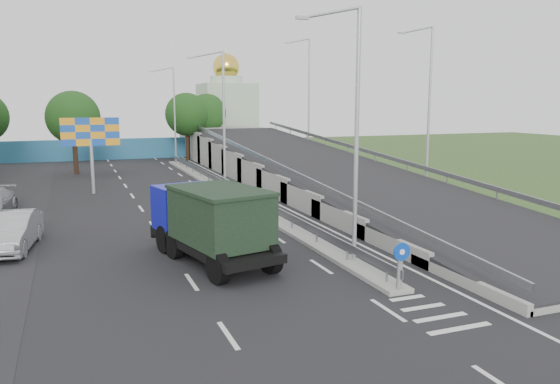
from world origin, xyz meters
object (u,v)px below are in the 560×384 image
sign_bollard (400,266)px  lamp_post_near (353,123)px  lamp_post_mid (221,113)px  billboard (91,136)px  lamp_post_far (173,109)px  dump_truck (210,220)px  parked_car_b (11,232)px  church (227,111)px

sign_bollard → lamp_post_near: (0.11, 3.83, 4.77)m
lamp_post_mid → billboard: lamp_post_mid is taller
lamp_post_near → billboard: (-9.11, 22.00, -1.62)m
lamp_post_mid → lamp_post_far: size_ratio=1.00×
billboard → dump_truck: billboard is taller
lamp_post_near → parked_car_b: (-13.22, 7.34, -4.95)m
billboard → dump_truck: bearing=-78.8°
lamp_post_far → parked_car_b: (-13.22, -32.66, -4.95)m
lamp_post_far → dump_truck: size_ratio=1.31×
sign_bollard → lamp_post_far: bearing=89.9°
lamp_post_far → dump_truck: lamp_post_far is taller
billboard → church: bearing=59.3°
sign_bollard → parked_car_b: bearing=139.6°
sign_bollard → billboard: size_ratio=0.30×
lamp_post_mid → billboard: (-9.11, 2.00, -1.62)m
lamp_post_near → lamp_post_mid: same height
lamp_post_far → parked_car_b: size_ratio=1.93×
lamp_post_mid → church: (9.89, 34.00, -0.50)m
church → dump_truck: (-15.12, -51.49, -3.53)m
sign_bollard → dump_truck: dump_truck is taller
dump_truck → church: bearing=60.8°
lamp_post_mid → lamp_post_far: 20.00m
lamp_post_near → lamp_post_far: size_ratio=1.00×
sign_bollard → lamp_post_mid: size_ratio=0.17×
church → billboard: bearing=-120.7°
church → parked_car_b: (-23.11, -46.66, -4.45)m
lamp_post_mid → dump_truck: lamp_post_mid is taller
church → dump_truck: bearing=-106.4°
sign_bollard → billboard: billboard is taller
lamp_post_mid → lamp_post_far: bearing=90.0°
lamp_post_mid → billboard: size_ratio=1.83×
lamp_post_near → lamp_post_mid: size_ratio=1.00×
lamp_post_far → billboard: (-9.11, -18.00, -1.62)m
sign_bollard → billboard: 27.53m
lamp_post_mid → sign_bollard: bearing=-90.3°
parked_car_b → lamp_post_far: bearing=76.0°
lamp_post_near → parked_car_b: lamp_post_near is taller
sign_bollard → lamp_post_far: lamp_post_far is taller
church → billboard: size_ratio=2.51×
sign_bollard → church: bearing=80.2°
sign_bollard → parked_car_b: (-13.11, 11.16, -0.17)m
lamp_post_mid → dump_truck: 18.70m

